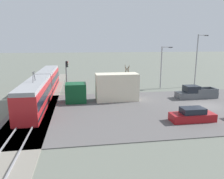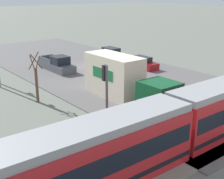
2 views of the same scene
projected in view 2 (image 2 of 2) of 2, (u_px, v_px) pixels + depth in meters
name	position (u px, v px, depth m)	size (l,w,h in m)	color
ground_plane	(89.00, 67.00, 39.44)	(320.00, 320.00, 0.00)	#60665B
road_surface	(89.00, 67.00, 39.43)	(17.51, 47.96, 0.08)	#565454
light_rail_tram	(176.00, 126.00, 18.28)	(24.85, 2.57, 4.54)	#B21E23
box_truck	(124.00, 80.00, 27.19)	(2.55, 9.89, 3.75)	#0C4723
pickup_truck	(57.00, 65.00, 37.45)	(1.94, 5.86, 1.84)	#4C5156
sedan_car_0	(111.00, 54.00, 44.02)	(1.77, 4.78, 1.54)	silver
sedan_car_1	(141.00, 63.00, 38.72)	(1.71, 4.54, 1.41)	maroon
traffic_light_pole	(106.00, 94.00, 18.81)	(0.28, 0.47, 5.11)	#47474C
street_tree	(36.00, 80.00, 26.62)	(1.04, 0.86, 4.36)	brown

